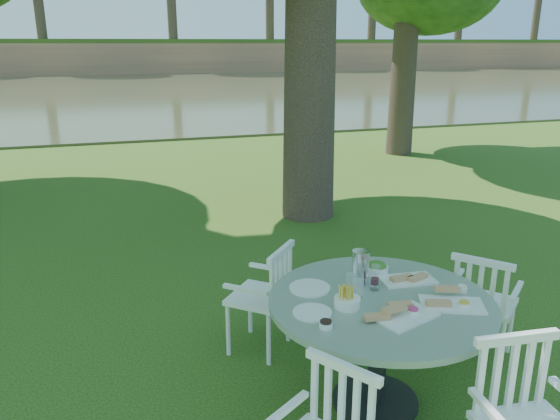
# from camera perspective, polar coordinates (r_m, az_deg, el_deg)

# --- Properties ---
(ground) EXTENTS (140.00, 140.00, 0.00)m
(ground) POSITION_cam_1_polar(r_m,az_deg,el_deg) (5.01, 0.70, -9.98)
(ground) COLOR #1C3A0C
(ground) RESTS_ON ground
(table) EXTENTS (1.40, 1.40, 0.76)m
(table) POSITION_cam_1_polar(r_m,az_deg,el_deg) (3.55, 10.39, -11.21)
(table) COLOR black
(table) RESTS_ON ground
(chair_ne) EXTENTS (0.58, 0.59, 0.85)m
(chair_ne) POSITION_cam_1_polar(r_m,az_deg,el_deg) (4.26, 20.28, -8.79)
(chair_ne) COLOR white
(chair_ne) RESTS_ON ground
(chair_nw) EXTENTS (0.58, 0.59, 0.85)m
(chair_nw) POSITION_cam_1_polar(r_m,az_deg,el_deg) (4.13, -1.19, -8.45)
(chair_nw) COLOR white
(chair_nw) RESTS_ON ground
(chair_se) EXTENTS (0.49, 0.47, 0.90)m
(chair_se) POSITION_cam_1_polar(r_m,az_deg,el_deg) (3.13, 23.92, -18.71)
(chair_se) COLOR white
(chair_se) RESTS_ON ground
(tableware) EXTENTS (1.17, 0.87, 0.23)m
(tableware) POSITION_cam_1_polar(r_m,az_deg,el_deg) (3.53, 9.63, -7.90)
(tableware) COLOR white
(tableware) RESTS_ON table
(river) EXTENTS (100.00, 28.00, 0.12)m
(river) POSITION_cam_1_polar(r_m,az_deg,el_deg) (27.37, -14.80, 11.81)
(river) COLOR #393C23
(river) RESTS_ON ground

